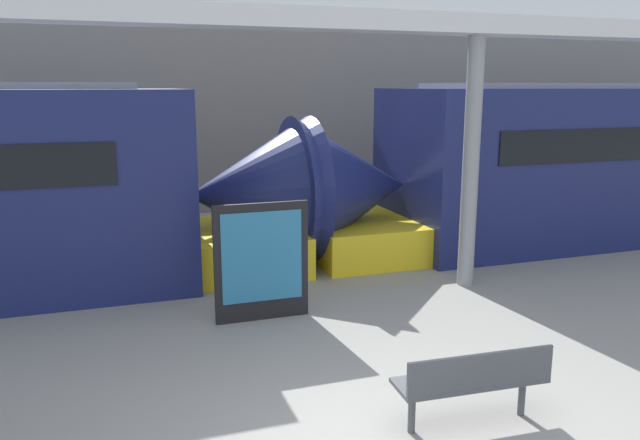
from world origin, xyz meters
name	(u,v)px	position (x,y,z in m)	size (l,w,h in m)	color
station_wall	(197,113)	(0.00, 11.57, 2.50)	(56.00, 0.20, 5.00)	gray
bench_near	(474,379)	(0.87, 0.45, 0.49)	(1.47, 0.52, 0.80)	#4C4F54
poster_board	(262,261)	(-0.31, 3.81, 0.82)	(1.30, 0.07, 1.63)	black
support_column_near	(471,165)	(3.16, 4.25, 1.95)	(0.26, 0.26, 3.89)	gray
canopy_beam	(478,25)	(3.16, 4.25, 4.03)	(28.00, 0.60, 0.28)	silver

